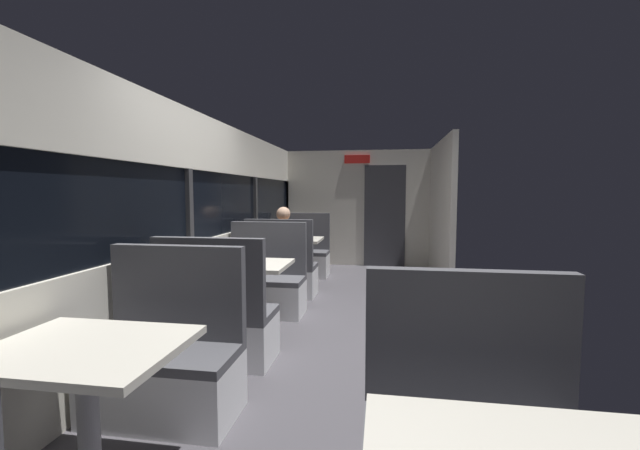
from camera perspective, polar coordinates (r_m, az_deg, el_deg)
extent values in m
cube|color=#423F44|center=(4.02, 1.37, -16.77)|extent=(3.30, 9.20, 0.02)
cube|color=beige|center=(4.30, -18.41, -8.79)|extent=(0.08, 8.40, 0.95)
cube|color=beige|center=(4.22, -18.95, 11.81)|extent=(0.08, 8.40, 0.60)
cube|color=black|center=(4.19, -18.83, 2.61)|extent=(0.03, 8.40, 0.75)
cube|color=#2D2D30|center=(4.18, -18.47, 2.61)|extent=(0.06, 0.08, 0.75)
cube|color=#2D2D30|center=(6.12, -9.39, 3.37)|extent=(0.06, 0.08, 0.75)
cube|color=#2D2D30|center=(8.14, -4.74, 3.72)|extent=(0.06, 0.08, 0.75)
cube|color=beige|center=(7.93, 5.38, 2.43)|extent=(2.90, 0.08, 2.30)
cube|color=#333338|center=(7.87, 9.35, 1.27)|extent=(0.80, 0.04, 2.00)
cube|color=red|center=(7.89, 5.40, 9.47)|extent=(0.50, 0.03, 0.16)
cube|color=beige|center=(6.78, 17.06, 1.87)|extent=(0.08, 2.40, 2.30)
cylinder|color=#9E9EA3|center=(2.40, -30.50, -23.50)|extent=(0.10, 0.10, 0.70)
cube|color=beige|center=(2.25, -30.90, -15.13)|extent=(0.90, 0.70, 0.04)
cube|color=silver|center=(2.95, -21.63, -21.03)|extent=(0.95, 0.50, 0.39)
cube|color=#47474C|center=(2.86, -21.77, -16.96)|extent=(0.95, 0.50, 0.06)
cube|color=#47474C|center=(2.93, -19.86, -9.10)|extent=(0.95, 0.08, 0.65)
cylinder|color=#9E9EA3|center=(4.22, -10.76, -10.64)|extent=(0.10, 0.10, 0.70)
cube|color=beige|center=(4.14, -10.83, -5.69)|extent=(0.90, 0.70, 0.04)
cube|color=silver|center=(3.68, -14.30, -15.54)|extent=(0.95, 0.50, 0.39)
cube|color=#47474C|center=(3.61, -14.38, -12.19)|extent=(0.95, 0.50, 0.06)
cube|color=#47474C|center=(3.34, -15.93, -7.32)|extent=(0.95, 0.08, 0.65)
cube|color=silver|center=(4.86, -8.07, -10.42)|extent=(0.95, 0.50, 0.39)
cube|color=#47474C|center=(4.81, -8.10, -7.84)|extent=(0.95, 0.50, 0.06)
cube|color=#47474C|center=(4.94, -7.44, -3.30)|extent=(0.95, 0.08, 0.65)
cylinder|color=#9E9EA3|center=(6.29, -3.95, -5.48)|extent=(0.10, 0.10, 0.70)
cube|color=beige|center=(6.24, -3.96, -2.13)|extent=(0.90, 0.70, 0.04)
cube|color=silver|center=(5.70, -5.43, -8.16)|extent=(0.95, 0.50, 0.39)
cube|color=#47474C|center=(5.65, -5.45, -5.93)|extent=(0.95, 0.50, 0.06)
cube|color=#47474C|center=(5.40, -6.03, -2.62)|extent=(0.95, 0.08, 0.65)
cube|color=silver|center=(6.96, -2.72, -5.79)|extent=(0.95, 0.50, 0.39)
cube|color=#47474C|center=(6.92, -2.73, -3.96)|extent=(0.95, 0.50, 0.06)
cube|color=#47474C|center=(7.08, -2.40, -0.87)|extent=(0.95, 0.08, 0.65)
cube|color=#47474C|center=(2.01, 21.58, -26.70)|extent=(0.95, 0.50, 0.06)
cube|color=#47474C|center=(2.05, 20.56, -15.12)|extent=(0.95, 0.08, 0.65)
cube|color=#26262D|center=(5.69, -5.43, -7.86)|extent=(0.30, 0.36, 0.45)
cube|color=#8C664C|center=(5.65, -5.35, -2.55)|extent=(0.34, 0.22, 0.60)
sphere|color=tan|center=(5.63, -5.33, 1.62)|extent=(0.20, 0.20, 0.20)
cylinder|color=#8C664C|center=(5.87, -6.81, -2.09)|extent=(0.07, 0.28, 0.07)
cylinder|color=#8C664C|center=(5.77, -2.98, -2.17)|extent=(0.07, 0.28, 0.07)
cylinder|color=white|center=(6.28, -3.05, -1.48)|extent=(0.07, 0.07, 0.09)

